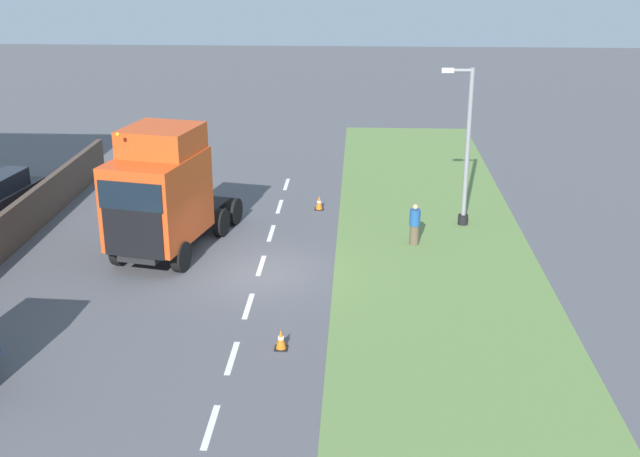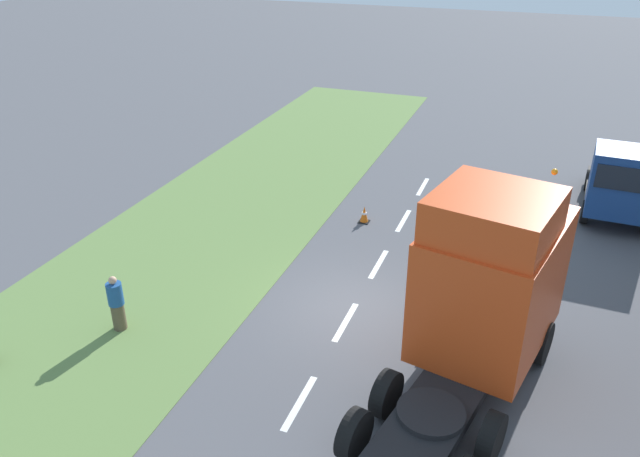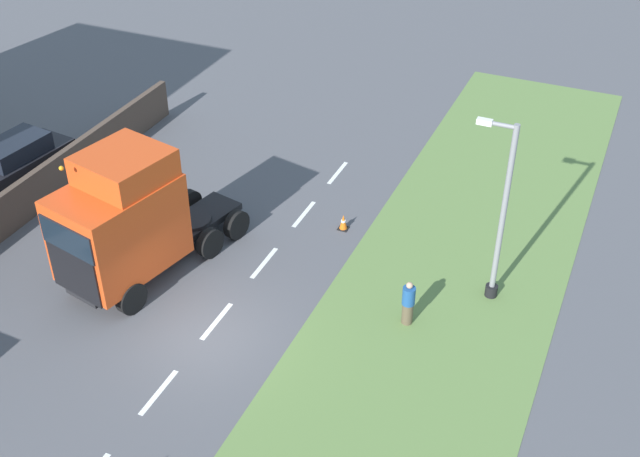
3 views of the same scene
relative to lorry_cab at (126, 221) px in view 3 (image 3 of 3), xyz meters
The scene contains 8 objects.
ground_plane 4.38m from the lorry_cab, 157.46° to the left, with size 120.00×120.00×0.00m, color #515156.
grass_verge 9.82m from the lorry_cab, behind, with size 7.00×44.00×0.01m.
lane_markings 4.20m from the lorry_cab, 168.03° to the left, with size 0.16×21.00×0.00m.
lorry_cab is the anchor object (origin of this frame).
parked_car 8.02m from the lorry_cab, 22.65° to the right, with size 2.33×4.72×1.97m.
lamp_post 11.40m from the lorry_cab, 160.41° to the right, with size 1.32×0.39×6.07m.
pedestrian 9.04m from the lorry_cab, behind, with size 0.39×0.39×1.54m.
traffic_cone_lead 7.69m from the lorry_cab, 133.54° to the right, with size 0.36×0.36×0.58m.
Camera 3 is at (-10.26, 14.90, 16.26)m, focal length 45.00 mm.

